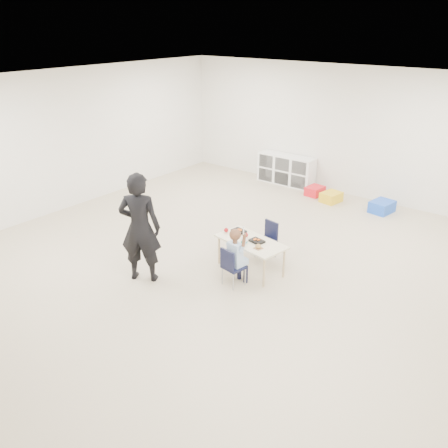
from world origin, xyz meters
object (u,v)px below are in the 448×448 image
Objects in this scene: chair_near at (234,266)px; adult at (140,228)px; table at (251,255)px; child at (234,256)px; cubby_shelf at (286,170)px.

adult is at bearing -139.73° from chair_near.
chair_near is at bearing -73.29° from table.
table is 0.71× the size of adult.
child is 4.92m from cubby_shelf.
child is 0.57× the size of adult.
child is (0.00, 0.00, 0.18)m from chair_near.
adult reaches higher than table.
chair_near reaches higher than table.
adult is at bearing -123.10° from table.
cubby_shelf is 0.83× the size of adult.
adult reaches higher than cubby_shelf.
cubby_shelf is (-1.85, 4.55, 0.04)m from chair_near.
cubby_shelf is at bearing 122.25° from child.
table is at bearing -66.04° from cubby_shelf.
adult reaches higher than child.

